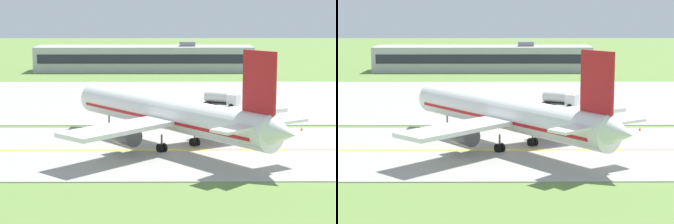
# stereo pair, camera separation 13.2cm
# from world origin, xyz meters

# --- Properties ---
(ground_plane) EXTENTS (500.00, 500.00, 0.00)m
(ground_plane) POSITION_xyz_m (0.00, 0.00, 0.00)
(ground_plane) COLOR olive
(taxiway_strip) EXTENTS (240.00, 28.00, 0.10)m
(taxiway_strip) POSITION_xyz_m (0.00, 0.00, 0.05)
(taxiway_strip) COLOR #9E9B93
(taxiway_strip) RESTS_ON ground
(apron_pad) EXTENTS (140.00, 52.00, 0.10)m
(apron_pad) POSITION_xyz_m (10.00, 42.00, 0.05)
(apron_pad) COLOR #9E9B93
(apron_pad) RESTS_ON ground
(taxiway_centreline) EXTENTS (220.00, 0.60, 0.01)m
(taxiway_centreline) POSITION_xyz_m (0.00, 0.00, 0.11)
(taxiway_centreline) COLOR yellow
(taxiway_centreline) RESTS_ON taxiway_strip
(airplane_lead) EXTENTS (29.33, 33.28, 12.70)m
(airplane_lead) POSITION_xyz_m (0.11, 1.89, 4.13)
(airplane_lead) COLOR white
(airplane_lead) RESTS_ON ground
(service_truck_fuel) EXTENTS (6.24, 4.73, 2.65)m
(service_truck_fuel) POSITION_xyz_m (9.20, 32.53, 1.53)
(service_truck_fuel) COLOR silver
(service_truck_fuel) RESTS_ON ground
(terminal_building) EXTENTS (55.86, 11.02, 7.62)m
(terminal_building) POSITION_xyz_m (-5.59, 92.69, 3.23)
(terminal_building) COLOR #B2B2B7
(terminal_building) RESTS_ON ground
(traffic_cone_near_edge) EXTENTS (0.44, 0.44, 0.60)m
(traffic_cone_near_edge) POSITION_xyz_m (18.36, 11.81, 0.30)
(traffic_cone_near_edge) COLOR orange
(traffic_cone_near_edge) RESTS_ON ground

